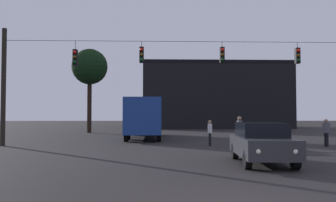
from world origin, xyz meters
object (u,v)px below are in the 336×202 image
Objects in this scene: pedestrian_crossing_center at (326,131)px; tree_left_silhouette at (90,68)px; pedestrian_crossing_left at (210,132)px; city_bus at (144,114)px; car_near_right at (262,142)px; pedestrian_crossing_right at (240,129)px.

pedestrian_crossing_center is 24.22m from tree_left_silhouette.
city_bus is at bearing 118.35° from pedestrian_crossing_left.
tree_left_silhouette is (-10.77, 23.77, 5.89)m from car_near_right.
car_near_right is 7.88m from pedestrian_crossing_left.
city_bus is at bearing 107.53° from car_near_right.
pedestrian_crossing_center is at bearing -1.72° from pedestrian_crossing_right.
city_bus reaches higher than car_near_right.
car_near_right is 9.24m from pedestrian_crossing_center.
tree_left_silhouette reaches higher than pedestrian_crossing_left.
car_near_right is at bearing -96.82° from pedestrian_crossing_right.
tree_left_silhouette is (-5.89, 8.32, 4.82)m from city_bus.
pedestrian_crossing_center reaches higher than pedestrian_crossing_left.
pedestrian_crossing_right is at bearing 83.18° from car_near_right.
pedestrian_crossing_right reaches higher than pedestrian_crossing_left.
tree_left_silhouette is at bearing 114.38° from car_near_right.
city_bus reaches higher than pedestrian_crossing_center.
city_bus is at bearing 125.19° from pedestrian_crossing_right.
car_near_right reaches higher than pedestrian_crossing_left.
pedestrian_crossing_right is (5.75, -8.16, -0.88)m from city_bus.
pedestrian_crossing_left is 0.87× the size of pedestrian_crossing_right.
tree_left_silhouette is (-11.65, 16.48, 5.71)m from pedestrian_crossing_right.
pedestrian_crossing_center is 0.92× the size of pedestrian_crossing_right.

